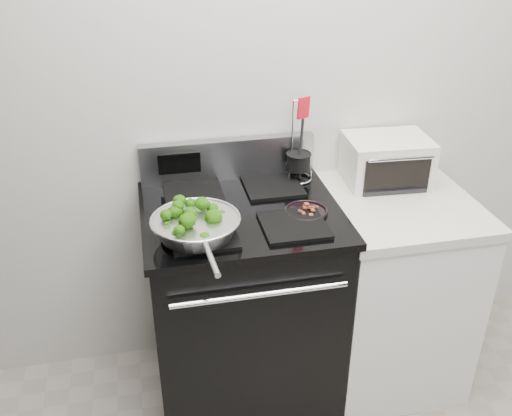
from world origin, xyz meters
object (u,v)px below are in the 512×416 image
object	(u,v)px
skillet	(196,226)
toaster_oven	(386,160)
gas_range	(242,302)
bacon_plate	(306,209)
utensil_holder	(298,166)

from	to	relation	value
skillet	toaster_oven	bearing A→B (deg)	17.72
gas_range	bacon_plate	size ratio (longest dim) A/B	6.65
utensil_holder	bacon_plate	bearing A→B (deg)	-121.53
bacon_plate	gas_range	bearing A→B (deg)	161.82
gas_range	bacon_plate	bearing A→B (deg)	-18.18
skillet	bacon_plate	size ratio (longest dim) A/B	3.07
gas_range	toaster_oven	size ratio (longest dim) A/B	3.03
gas_range	skillet	xyz separation A→B (m)	(-0.20, -0.18, 0.51)
utensil_holder	gas_range	bearing A→B (deg)	-165.77
bacon_plate	toaster_oven	world-z (taller)	toaster_oven
skillet	gas_range	bearing A→B (deg)	37.74
bacon_plate	utensil_holder	xyz separation A→B (m)	(0.05, 0.30, 0.05)
gas_range	toaster_oven	xyz separation A→B (m)	(0.69, 0.18, 0.54)
bacon_plate	toaster_oven	size ratio (longest dim) A/B	0.46
bacon_plate	toaster_oven	bearing A→B (deg)	30.65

